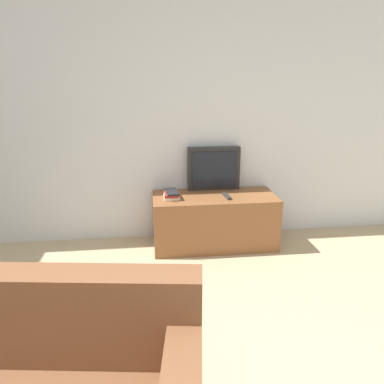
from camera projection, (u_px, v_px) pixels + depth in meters
wall_back at (144, 113)px, 3.66m from camera, size 9.00×0.06×2.60m
tv_stand at (214, 220)px, 3.75m from camera, size 1.21×0.53×0.52m
television at (214, 168)px, 3.82m from camera, size 0.53×0.09×0.44m
book_stack at (172, 195)px, 3.59m from camera, size 0.15×0.23×0.07m
remote_on_stand at (227, 196)px, 3.62m from camera, size 0.05×0.19×0.02m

